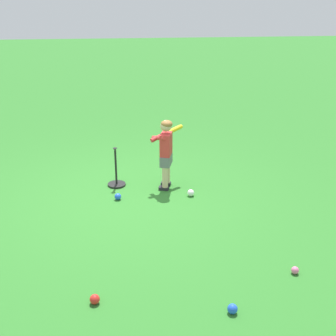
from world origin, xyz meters
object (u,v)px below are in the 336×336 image
at_px(play_ball_by_bucket, 95,299).
at_px(batting_tee, 116,179).
at_px(child_batter, 166,148).
at_px(play_ball_far_right, 191,193).
at_px(play_ball_near_batter, 295,270).
at_px(play_ball_far_left, 232,309).
at_px(play_ball_center_lawn, 118,197).

height_order(play_ball_by_bucket, batting_tee, batting_tee).
relative_size(child_batter, play_ball_far_right, 10.48).
xyz_separation_m(play_ball_near_batter, play_ball_far_left, (0.83, 0.56, 0.01)).
relative_size(play_ball_by_bucket, batting_tee, 0.16).
relative_size(play_ball_near_batter, batting_tee, 0.14).
bearing_deg(child_batter, batting_tee, -10.46).
xyz_separation_m(child_batter, play_ball_near_batter, (-1.19, 2.38, -0.61)).
distance_m(play_ball_far_right, play_ball_by_bucket, 2.66).
bearing_deg(play_ball_near_batter, play_ball_far_right, -67.09).
bearing_deg(batting_tee, child_batter, 169.54).
bearing_deg(child_batter, play_ball_far_right, 134.11).
bearing_deg(play_ball_far_left, batting_tee, -69.83).
height_order(play_ball_far_left, play_ball_center_lawn, play_ball_far_left).
height_order(play_ball_far_left, batting_tee, batting_tee).
bearing_deg(child_batter, play_ball_near_batter, 116.68).
relative_size(child_batter, play_ball_near_batter, 12.74).
relative_size(play_ball_by_bucket, play_ball_center_lawn, 1.04).
bearing_deg(play_ball_far_right, play_ball_center_lawn, 1.07).
bearing_deg(play_ball_center_lawn, play_ball_far_right, -178.93).
height_order(play_ball_near_batter, play_ball_far_left, play_ball_far_left).
bearing_deg(play_ball_by_bucket, play_ball_center_lawn, -95.36).
bearing_deg(batting_tee, play_ball_far_left, 110.17).
xyz_separation_m(play_ball_by_bucket, play_ball_center_lawn, (-0.22, -2.30, -0.00)).
xyz_separation_m(play_ball_by_bucket, batting_tee, (-0.19, -2.81, 0.05)).
bearing_deg(play_ball_center_lawn, play_ball_far_left, 113.33).
distance_m(play_ball_near_batter, play_ball_far_right, 2.20).
xyz_separation_m(play_ball_near_batter, play_ball_center_lawn, (1.93, -2.01, 0.01)).
height_order(play_ball_by_bucket, play_ball_far_left, same).
height_order(child_batter, play_ball_center_lawn, child_batter).
xyz_separation_m(play_ball_far_left, play_ball_center_lawn, (1.11, -2.57, -0.00)).
height_order(play_ball_near_batter, batting_tee, batting_tee).
relative_size(play_ball_far_right, play_ball_by_bucket, 1.01).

